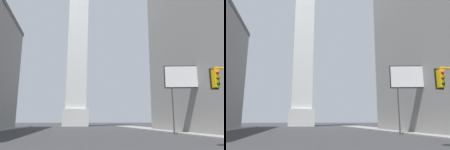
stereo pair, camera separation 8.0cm
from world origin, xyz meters
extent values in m
cube|color=gray|center=(14.40, 23.71, 0.07)|extent=(5.00, 79.04, 0.15)
cube|color=silver|center=(0.00, 65.87, 2.52)|extent=(7.56, 7.56, 5.04)
cube|color=white|center=(0.00, 65.87, 37.77)|extent=(6.05, 6.05, 65.48)
cube|color=#E5B20F|center=(7.46, 9.40, 4.11)|extent=(0.36, 0.36, 1.10)
cube|color=black|center=(7.45, 9.58, 4.11)|extent=(0.58, 0.07, 1.32)
sphere|color=red|center=(7.48, 9.21, 4.45)|extent=(0.22, 0.22, 0.22)
sphere|color=#483506|center=(7.48, 9.21, 4.11)|extent=(0.22, 0.22, 0.22)
sphere|color=#073410|center=(7.48, 9.21, 3.77)|extent=(0.22, 0.22, 0.22)
cylinder|color=#3F3F42|center=(10.88, 22.43, 2.81)|extent=(0.18, 0.18, 5.62)
cylinder|color=#3F3F42|center=(14.36, 21.64, 2.81)|extent=(0.18, 0.18, 5.62)
cube|color=silver|center=(12.62, 22.03, 6.92)|extent=(5.04, 1.36, 2.60)
cube|color=black|center=(12.62, 22.03, 6.92)|extent=(5.25, 1.30, 2.84)
camera|label=1|loc=(-1.12, -2.31, 1.58)|focal=35.00mm
camera|label=2|loc=(-1.04, -2.33, 1.58)|focal=35.00mm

